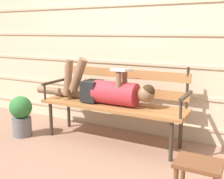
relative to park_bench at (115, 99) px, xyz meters
The scene contains 6 objects.
ground_plane 0.56m from the park_bench, 90.00° to the right, with size 12.00×12.00×0.00m, color #936B56.
house_siding 0.72m from the park_bench, 90.00° to the left, with size 5.38×0.08×2.22m.
park_bench is the anchor object (origin of this frame).
reclining_person 0.16m from the park_bench, 140.83° to the right, with size 1.73×0.28×0.55m.
footstool 1.54m from the park_bench, 38.30° to the right, with size 0.34×0.27×0.38m.
potted_plant 1.23m from the park_bench, 158.08° to the right, with size 0.29×0.29×0.52m.
Camera 1 is at (1.53, -2.75, 1.33)m, focal length 44.91 mm.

